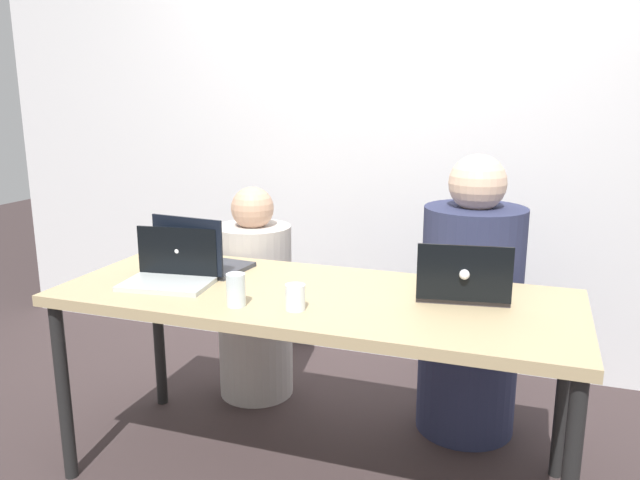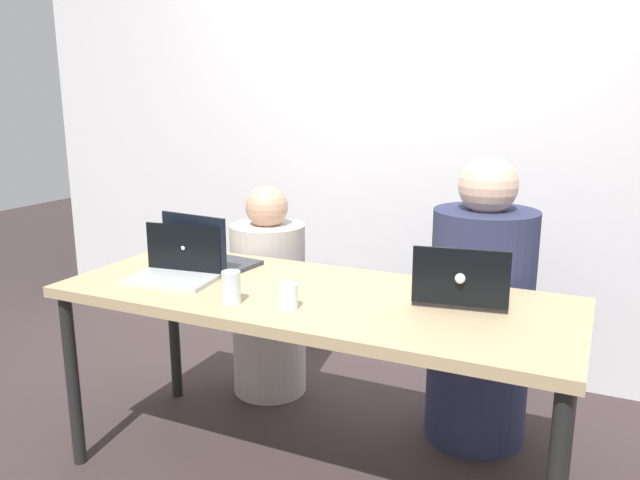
{
  "view_description": "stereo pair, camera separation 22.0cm",
  "coord_description": "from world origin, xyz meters",
  "views": [
    {
      "loc": [
        0.74,
        -2.03,
        1.45
      ],
      "look_at": [
        0.0,
        0.07,
        0.93
      ],
      "focal_mm": 35.0,
      "sensor_mm": 36.0,
      "label": 1
    },
    {
      "loc": [
        0.94,
        -1.94,
        1.45
      ],
      "look_at": [
        0.0,
        0.07,
        0.93
      ],
      "focal_mm": 35.0,
      "sensor_mm": 36.0,
      "label": 2
    }
  ],
  "objects": [
    {
      "name": "ground_plane",
      "position": [
        0.0,
        0.0,
        0.0
      ],
      "size": [
        12.0,
        12.0,
        0.0
      ],
      "primitive_type": "plane",
      "color": "#372B2B"
    },
    {
      "name": "back_wall",
      "position": [
        0.0,
        1.26,
        1.18
      ],
      "size": [
        4.88,
        0.1,
        2.35
      ],
      "primitive_type": "cube",
      "color": "silver",
      "rests_on": "ground"
    },
    {
      "name": "desk",
      "position": [
        0.0,
        0.0,
        0.68
      ],
      "size": [
        1.88,
        0.73,
        0.75
      ],
      "color": "tan",
      "rests_on": "ground"
    },
    {
      "name": "person_on_left",
      "position": [
        -0.51,
        0.57,
        0.46
      ],
      "size": [
        0.42,
        0.42,
        1.03
      ],
      "rotation": [
        0.0,
        0.0,
        3.34
      ],
      "color": "#BAB2AA",
      "rests_on": "ground"
    },
    {
      "name": "person_on_right",
      "position": [
        0.51,
        0.57,
        0.54
      ],
      "size": [
        0.48,
        0.48,
        1.21
      ],
      "rotation": [
        0.0,
        0.0,
        3.29
      ],
      "color": "#2A2E4C",
      "rests_on": "ground"
    },
    {
      "name": "laptop_back_right",
      "position": [
        0.52,
        0.1,
        0.79
      ],
      "size": [
        0.35,
        0.27,
        0.21
      ],
      "rotation": [
        0.0,
        0.0,
        3.29
      ],
      "color": "#393439",
      "rests_on": "desk"
    },
    {
      "name": "laptop_back_left",
      "position": [
        -0.52,
        0.11,
        0.8
      ],
      "size": [
        0.35,
        0.3,
        0.24
      ],
      "rotation": [
        0.0,
        0.0,
        3.03
      ],
      "color": "#33353E",
      "rests_on": "desk"
    },
    {
      "name": "laptop_front_left",
      "position": [
        -0.55,
        -0.08,
        0.79
      ],
      "size": [
        0.35,
        0.25,
        0.2
      ],
      "rotation": [
        0.0,
        0.0,
        0.12
      ],
      "color": "#B2B9B8",
      "rests_on": "desk"
    },
    {
      "name": "water_glass_left",
      "position": [
        -0.2,
        -0.22,
        0.8
      ],
      "size": [
        0.06,
        0.06,
        0.11
      ],
      "color": "silver",
      "rests_on": "desk"
    },
    {
      "name": "water_glass_center",
      "position": [
        0.01,
        -0.19,
        0.79
      ],
      "size": [
        0.07,
        0.07,
        0.09
      ],
      "color": "white",
      "rests_on": "desk"
    }
  ]
}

